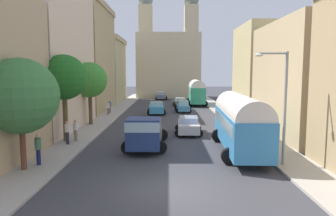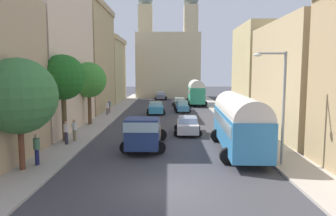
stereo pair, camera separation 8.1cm
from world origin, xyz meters
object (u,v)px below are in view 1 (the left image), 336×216
at_px(parked_bus_1, 196,91).
at_px(pedestrian_1, 107,108).
at_px(car_1, 160,96).
at_px(pedestrian_0, 37,148).
at_px(streetlamp_near, 280,98).
at_px(car_2, 187,125).
at_px(pedestrian_3, 109,106).
at_px(car_0, 155,108).
at_px(car_4, 179,102).
at_px(pedestrian_4, 74,130).
at_px(parked_bus_0, 239,121).
at_px(pedestrian_2, 66,132).
at_px(car_3, 182,106).
at_px(cargo_truck_0, 144,132).

relative_size(parked_bus_1, pedestrian_1, 4.40).
relative_size(car_1, pedestrian_0, 1.96).
relative_size(car_1, streetlamp_near, 0.57).
xyz_separation_m(car_2, pedestrian_3, (-9.29, 13.21, 0.28)).
height_order(parked_bus_1, car_0, parked_bus_1).
relative_size(car_4, streetlamp_near, 0.68).
distance_m(parked_bus_1, pedestrian_1, 17.69).
xyz_separation_m(parked_bus_1, streetlamp_near, (1.66, -33.80, 1.62)).
bearing_deg(car_2, pedestrian_4, -158.16).
relative_size(parked_bus_0, car_4, 2.20).
relative_size(car_1, pedestrian_1, 2.04).
relative_size(car_0, pedestrian_3, 2.20).
relative_size(car_4, pedestrian_2, 2.40).
bearing_deg(car_0, parked_bus_0, -71.91).
bearing_deg(car_3, streetlamp_near, -80.10).
bearing_deg(streetlamp_near, car_0, 109.11).
xyz_separation_m(car_2, pedestrian_0, (-9.13, -9.81, 0.33)).
xyz_separation_m(car_4, pedestrian_0, (-9.24, -31.05, 0.36)).
bearing_deg(cargo_truck_0, car_3, 80.32).
xyz_separation_m(car_0, car_2, (3.27, -13.01, -0.04)).
distance_m(car_0, pedestrian_3, 6.02).
distance_m(parked_bus_1, cargo_truck_0, 30.59).
bearing_deg(parked_bus_1, car_0, -118.83).
bearing_deg(pedestrian_1, pedestrian_4, -88.67).
distance_m(car_2, pedestrian_3, 16.15).
bearing_deg(pedestrian_0, pedestrian_1, 90.17).
bearing_deg(car_1, car_4, -76.35).
bearing_deg(parked_bus_1, pedestrian_4, -112.92).
height_order(parked_bus_1, car_2, parked_bus_1).
bearing_deg(car_1, streetlamp_near, -80.14).
xyz_separation_m(car_0, pedestrian_1, (-5.91, -1.66, 0.23)).
bearing_deg(pedestrian_1, parked_bus_0, -55.33).
distance_m(cargo_truck_0, pedestrian_1, 18.03).
xyz_separation_m(parked_bus_0, streetlamp_near, (1.51, -3.26, 1.77)).
relative_size(parked_bus_1, cargo_truck_0, 1.15).
bearing_deg(car_1, pedestrian_1, -104.79).
distance_m(car_2, pedestrian_1, 14.60).
distance_m(cargo_truck_0, car_4, 27.18).
xyz_separation_m(car_3, streetlamp_near, (4.34, -24.83, 3.13)).
distance_m(pedestrian_1, pedestrian_2, 16.00).
xyz_separation_m(car_2, pedestrian_2, (-9.11, -4.65, 0.29)).
bearing_deg(parked_bus_1, pedestrian_1, -133.20).
relative_size(car_3, car_4, 0.92).
bearing_deg(streetlamp_near, pedestrian_1, 123.28).
distance_m(car_1, pedestrian_1, 23.87).
bearing_deg(car_0, car_2, -75.87).
height_order(parked_bus_1, car_1, parked_bus_1).
xyz_separation_m(parked_bus_1, pedestrian_0, (-12.02, -34.01, -1.19)).
distance_m(pedestrian_0, streetlamp_near, 13.97).
xyz_separation_m(pedestrian_0, pedestrian_2, (0.01, 5.15, -0.04)).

